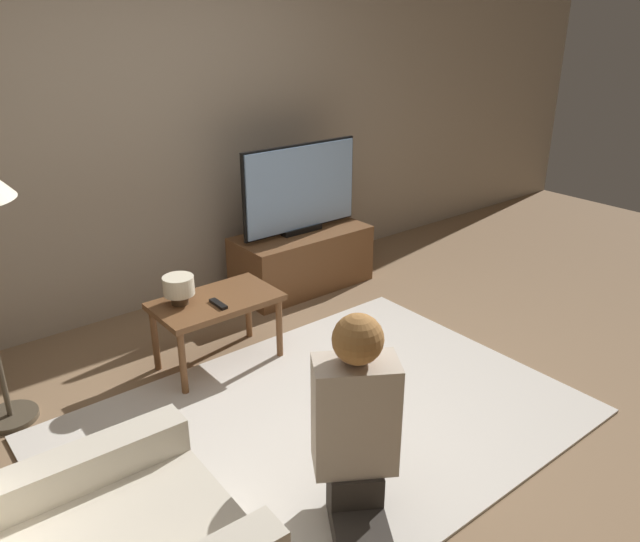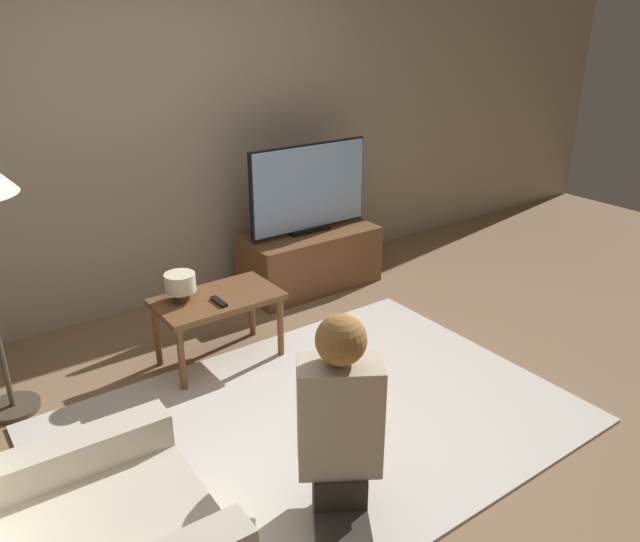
{
  "view_description": "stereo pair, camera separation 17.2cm",
  "coord_description": "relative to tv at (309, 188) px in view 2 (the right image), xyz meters",
  "views": [
    {
      "loc": [
        -1.7,
        -2.1,
        2.03
      ],
      "look_at": [
        0.36,
        0.46,
        0.64
      ],
      "focal_mm": 35.0,
      "sensor_mm": 36.0,
      "label": 1
    },
    {
      "loc": [
        -1.57,
        -2.21,
        2.03
      ],
      "look_at": [
        0.36,
        0.46,
        0.64
      ],
      "focal_mm": 35.0,
      "sensor_mm": 36.0,
      "label": 2
    }
  ],
  "objects": [
    {
      "name": "table_lamp",
      "position": [
        -1.29,
        -0.53,
        -0.25
      ],
      "size": [
        0.18,
        0.18,
        0.17
      ],
      "color": "#4C3823",
      "rests_on": "coffee_table"
    },
    {
      "name": "remote",
      "position": [
        -1.13,
        -0.69,
        -0.34
      ],
      "size": [
        0.04,
        0.15,
        0.02
      ],
      "color": "black",
      "rests_on": "coffee_table"
    },
    {
      "name": "tv_stand",
      "position": [
        -0.0,
        -0.0,
        -0.57
      ],
      "size": [
        1.06,
        0.49,
        0.45
      ],
      "color": "brown",
      "rests_on": "ground_plane"
    },
    {
      "name": "wall_back",
      "position": [
        -1.0,
        0.44,
        0.51
      ],
      "size": [
        10.0,
        0.06,
        2.6
      ],
      "color": "tan",
      "rests_on": "ground_plane"
    },
    {
      "name": "tv",
      "position": [
        0.0,
        0.0,
        0.0
      ],
      "size": [
        1.0,
        0.08,
        0.67
      ],
      "color": "black",
      "rests_on": "tv_stand"
    },
    {
      "name": "person_kneeling",
      "position": [
        -1.3,
        -2.07,
        -0.3
      ],
      "size": [
        0.65,
        0.83,
        0.96
      ],
      "rotation": [
        0.0,
        0.0,
        2.58
      ],
      "color": "#332D28",
      "rests_on": "rug"
    },
    {
      "name": "ground_plane",
      "position": [
        -1.0,
        -1.49,
        -0.79
      ],
      "size": [
        10.0,
        10.0,
        0.0
      ],
      "primitive_type": "plane",
      "color": "#896B4C"
    },
    {
      "name": "coffee_table",
      "position": [
        -1.1,
        -0.61,
        -0.41
      ],
      "size": [
        0.74,
        0.43,
        0.44
      ],
      "color": "brown",
      "rests_on": "ground_plane"
    },
    {
      "name": "rug",
      "position": [
        -1.0,
        -1.49,
        -0.78
      ],
      "size": [
        2.66,
        1.85,
        0.02
      ],
      "color": "silver",
      "rests_on": "ground_plane"
    }
  ]
}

